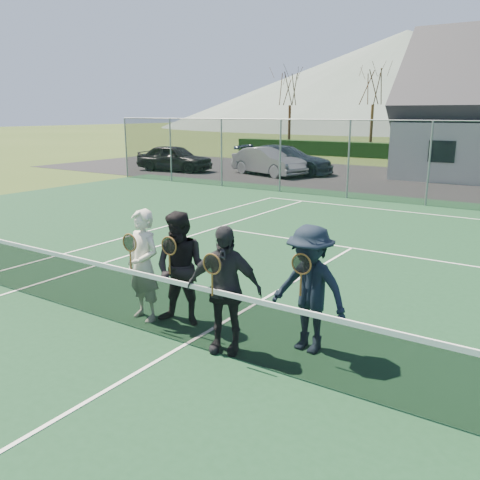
{
  "coord_description": "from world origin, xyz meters",
  "views": [
    {
      "loc": [
        4.37,
        -5.2,
        3.27
      ],
      "look_at": [
        -0.07,
        1.5,
        1.25
      ],
      "focal_mm": 38.0,
      "sensor_mm": 36.0,
      "label": 1
    }
  ],
  "objects": [
    {
      "name": "player_b",
      "position": [
        -0.53,
        0.56,
        0.92
      ],
      "size": [
        1.01,
        0.86,
        1.8
      ],
      "color": "black",
      "rests_on": "court_surface"
    },
    {
      "name": "court_markings",
      "position": [
        0.0,
        0.0,
        0.02
      ],
      "size": [
        11.03,
        23.83,
        0.01
      ],
      "color": "white",
      "rests_on": "court_surface"
    },
    {
      "name": "tennis_net",
      "position": [
        0.0,
        0.0,
        0.54
      ],
      "size": [
        11.68,
        0.08,
        1.1
      ],
      "color": "slate",
      "rests_on": "ground"
    },
    {
      "name": "player_a",
      "position": [
        -1.16,
        0.37,
        0.92
      ],
      "size": [
        0.71,
        0.54,
        1.8
      ],
      "color": "silver",
      "rests_on": "court_surface"
    },
    {
      "name": "perimeter_fence",
      "position": [
        0.0,
        13.5,
        1.52
      ],
      "size": [
        30.07,
        0.07,
        3.02
      ],
      "color": "slate",
      "rests_on": "ground"
    },
    {
      "name": "car_c",
      "position": [
        -8.96,
        19.36,
        0.77
      ],
      "size": [
        5.58,
        2.9,
        1.55
      ],
      "primitive_type": "imported",
      "rotation": [
        0.0,
        0.0,
        1.71
      ],
      "color": "#182331",
      "rests_on": "ground"
    },
    {
      "name": "tree_b",
      "position": [
        -9.0,
        33.0,
        5.79
      ],
      "size": [
        3.2,
        3.2,
        7.77
      ],
      "color": "#3C2916",
      "rests_on": "ground"
    },
    {
      "name": "tree_a",
      "position": [
        -16.0,
        33.0,
        5.79
      ],
      "size": [
        3.2,
        3.2,
        7.77
      ],
      "color": "#382014",
      "rests_on": "ground"
    },
    {
      "name": "car_b",
      "position": [
        -9.4,
        18.35,
        0.74
      ],
      "size": [
        4.74,
        2.84,
        1.48
      ],
      "primitive_type": "imported",
      "rotation": [
        0.0,
        0.0,
        1.27
      ],
      "color": "gray",
      "rests_on": "ground"
    },
    {
      "name": "player_c",
      "position": [
        0.55,
        0.16,
        0.92
      ],
      "size": [
        1.14,
        0.77,
        1.8
      ],
      "color": "#222227",
      "rests_on": "court_surface"
    },
    {
      "name": "car_a",
      "position": [
        -14.89,
        17.11,
        0.75
      ],
      "size": [
        4.61,
        2.35,
        1.5
      ],
      "primitive_type": "imported",
      "rotation": [
        0.0,
        0.0,
        1.71
      ],
      "color": "black",
      "rests_on": "ground"
    },
    {
      "name": "tarmac_carpark",
      "position": [
        -4.0,
        20.0,
        0.01
      ],
      "size": [
        40.0,
        12.0,
        0.01
      ],
      "primitive_type": "cube",
      "color": "black",
      "rests_on": "ground"
    },
    {
      "name": "hill_west",
      "position": [
        -25.0,
        95.0,
        9.0
      ],
      "size": [
        110.0,
        110.0,
        18.0
      ],
      "primitive_type": "cone",
      "color": "slate",
      "rests_on": "ground"
    },
    {
      "name": "player_d",
      "position": [
        1.53,
        0.81,
        0.92
      ],
      "size": [
        1.23,
        0.79,
        1.8
      ],
      "color": "black",
      "rests_on": "court_surface"
    },
    {
      "name": "court_surface",
      "position": [
        0.0,
        0.0,
        0.01
      ],
      "size": [
        30.0,
        30.0,
        0.02
      ],
      "primitive_type": "cube",
      "color": "#14381E",
      "rests_on": "ground"
    },
    {
      "name": "ground",
      "position": [
        0.0,
        20.0,
        0.0
      ],
      "size": [
        220.0,
        220.0,
        0.0
      ],
      "primitive_type": "plane",
      "color": "#334819",
      "rests_on": "ground"
    }
  ]
}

